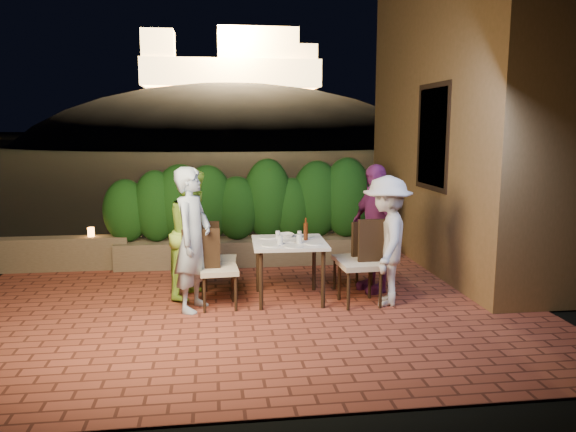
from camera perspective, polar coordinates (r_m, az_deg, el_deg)
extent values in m
plane|color=black|center=(6.76, -3.95, -9.73)|extent=(400.00, 400.00, 0.00)
cube|color=brown|center=(7.25, -4.21, -8.86)|extent=(7.00, 6.00, 0.15)
cube|color=olive|center=(9.29, 18.14, 10.79)|extent=(1.60, 5.00, 5.00)
cube|color=black|center=(8.51, 14.66, 7.76)|extent=(0.08, 1.00, 1.40)
cube|color=black|center=(8.51, 14.60, 7.76)|extent=(0.06, 1.15, 1.55)
cube|color=brown|center=(8.92, -3.66, -3.58)|extent=(4.20, 0.55, 0.40)
cube|color=brown|center=(9.21, -22.67, -3.56)|extent=(2.20, 0.30, 0.50)
ellipsoid|color=black|center=(66.71, -5.62, 3.82)|extent=(52.00, 40.00, 22.00)
cylinder|color=white|center=(6.70, -1.78, -2.98)|extent=(0.22, 0.22, 0.01)
cylinder|color=white|center=(7.17, -2.10, -2.16)|extent=(0.24, 0.24, 0.01)
cylinder|color=white|center=(6.80, 2.61, -2.80)|extent=(0.20, 0.20, 0.01)
cylinder|color=white|center=(7.18, 1.86, -2.16)|extent=(0.22, 0.22, 0.01)
cylinder|color=white|center=(6.97, 0.14, -2.50)|extent=(0.21, 0.21, 0.01)
cylinder|color=white|center=(6.63, 0.58, -3.10)|extent=(0.22, 0.22, 0.01)
cylinder|color=silver|center=(6.75, -0.81, -2.44)|extent=(0.07, 0.07, 0.11)
cylinder|color=silver|center=(7.11, -1.04, -1.90)|extent=(0.06, 0.06, 0.10)
cylinder|color=silver|center=(6.83, 1.15, -2.31)|extent=(0.07, 0.07, 0.11)
cylinder|color=silver|center=(7.12, 1.19, -1.90)|extent=(0.06, 0.06, 0.10)
imported|color=white|center=(7.21, -0.20, -1.96)|extent=(0.24, 0.24, 0.05)
imported|color=#A1B8CF|center=(6.66, -9.65, -2.36)|extent=(0.61, 0.73, 1.70)
imported|color=#A5DE45|center=(7.20, -9.52, -1.71)|extent=(0.89, 0.98, 1.64)
imported|color=silver|center=(6.90, 9.99, -2.48)|extent=(0.87, 1.15, 1.58)
imported|color=#742667|center=(7.42, 8.82, -1.22)|extent=(0.68, 1.06, 1.68)
cylinder|color=orange|center=(9.02, -19.38, -1.55)|extent=(0.10, 0.10, 0.14)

